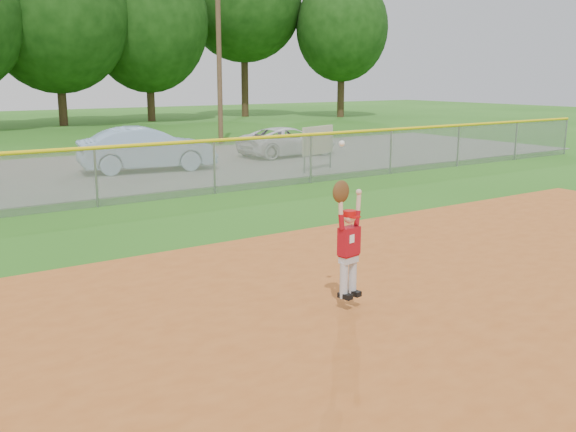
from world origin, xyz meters
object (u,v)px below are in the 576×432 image
(sponsor_sign, at_px, (318,142))
(car_blue, at_px, (147,149))
(ballplayer, at_px, (348,240))
(car_white_b, at_px, (288,141))

(sponsor_sign, bearing_deg, car_blue, 146.97)
(sponsor_sign, distance_m, ballplayer, 13.64)
(car_white_b, height_order, sponsor_sign, sponsor_sign)
(car_blue, xyz_separation_m, sponsor_sign, (4.94, -3.21, 0.24))
(car_blue, distance_m, ballplayer, 14.67)
(car_white_b, bearing_deg, sponsor_sign, 156.81)
(car_blue, height_order, ballplayer, ballplayer)
(sponsor_sign, bearing_deg, car_white_b, 69.69)
(ballplayer, bearing_deg, car_white_b, 58.47)
(car_white_b, relative_size, sponsor_sign, 2.50)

